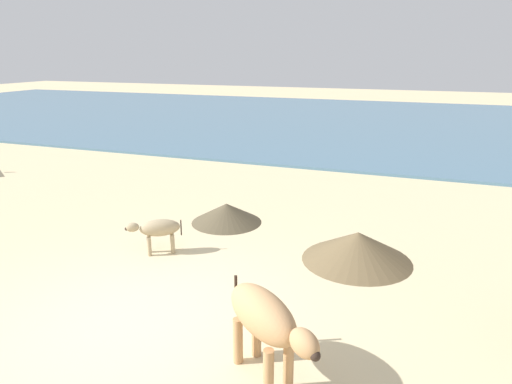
% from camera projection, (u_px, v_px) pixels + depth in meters
% --- Properties ---
extents(ground, '(80.00, 80.00, 0.00)m').
position_uv_depth(ground, '(135.00, 323.00, 5.75)').
color(ground, beige).
extents(sea_water, '(60.00, 20.00, 0.08)m').
position_uv_depth(sea_water, '(357.00, 121.00, 22.29)').
color(sea_water, slate).
rests_on(sea_water, ground).
extents(calf_far_dun, '(0.84, 0.65, 0.60)m').
position_uv_depth(calf_far_dun, '(158.00, 229.00, 7.65)').
color(calf_far_dun, tan).
rests_on(calf_far_dun, ground).
extents(cow_second_adult_tan, '(1.30, 1.14, 0.96)m').
position_uv_depth(cow_second_adult_tan, '(265.00, 319.00, 4.59)').
color(cow_second_adult_tan, tan).
rests_on(cow_second_adult_tan, ground).
extents(debris_pile_0, '(2.13, 2.13, 0.49)m').
position_uv_depth(debris_pile_0, '(357.00, 246.00, 7.42)').
color(debris_pile_0, brown).
rests_on(debris_pile_0, ground).
extents(debris_pile_1, '(1.55, 1.55, 0.39)m').
position_uv_depth(debris_pile_1, '(226.00, 213.00, 9.12)').
color(debris_pile_1, brown).
rests_on(debris_pile_1, ground).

